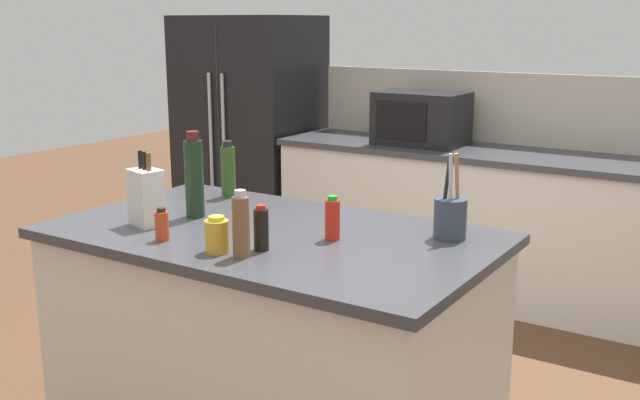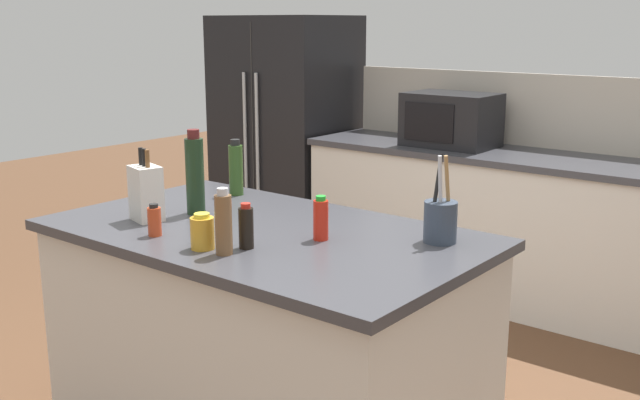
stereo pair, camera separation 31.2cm
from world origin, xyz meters
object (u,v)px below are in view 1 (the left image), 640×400
(wine_bottle, at_px, (194,177))
(soy_sauce_bottle, at_px, (261,229))
(pepper_grinder, at_px, (241,226))
(hot_sauce_bottle, at_px, (332,219))
(honey_jar, at_px, (217,235))
(knife_block, at_px, (147,197))
(spice_jar_paprika, at_px, (162,225))
(utensil_crock, at_px, (450,217))
(olive_oil_bottle, at_px, (228,171))
(microwave, at_px, (421,118))
(refrigerator, at_px, (250,135))

(wine_bottle, height_order, soy_sauce_bottle, wine_bottle)
(pepper_grinder, xyz_separation_m, soy_sauce_bottle, (0.01, 0.10, -0.03))
(hot_sauce_bottle, relative_size, honey_jar, 1.28)
(knife_block, bearing_deg, soy_sauce_bottle, 12.97)
(spice_jar_paprika, xyz_separation_m, pepper_grinder, (0.37, -0.00, 0.05))
(utensil_crock, bearing_deg, wine_bottle, -165.14)
(utensil_crock, height_order, wine_bottle, wine_bottle)
(wine_bottle, bearing_deg, olive_oil_bottle, 108.08)
(olive_oil_bottle, distance_m, pepper_grinder, 0.91)
(knife_block, height_order, utensil_crock, utensil_crock)
(microwave, height_order, pepper_grinder, microwave)
(microwave, height_order, olive_oil_bottle, microwave)
(wine_bottle, bearing_deg, honey_jar, -39.75)
(olive_oil_bottle, relative_size, pepper_grinder, 1.11)
(spice_jar_paprika, bearing_deg, utensil_crock, 34.02)
(knife_block, height_order, pepper_grinder, knife_block)
(spice_jar_paprika, bearing_deg, wine_bottle, 111.79)
(wine_bottle, bearing_deg, knife_block, -110.09)
(pepper_grinder, bearing_deg, utensil_crock, 49.36)
(utensil_crock, xyz_separation_m, soy_sauce_bottle, (-0.49, -0.49, -0.01))
(wine_bottle, bearing_deg, refrigerator, 123.16)
(knife_block, relative_size, hot_sauce_bottle, 1.77)
(refrigerator, height_order, microwave, refrigerator)
(microwave, distance_m, pepper_grinder, 2.57)
(refrigerator, xyz_separation_m, spice_jar_paprika, (1.59, -2.56, 0.12))
(microwave, bearing_deg, wine_bottle, -89.38)
(olive_oil_bottle, bearing_deg, soy_sauce_bottle, -42.90)
(refrigerator, relative_size, honey_jar, 13.77)
(microwave, xyz_separation_m, spice_jar_paprika, (0.15, -2.51, -0.11))
(microwave, xyz_separation_m, wine_bottle, (0.02, -2.19, -0.00))
(utensil_crock, xyz_separation_m, spice_jar_paprika, (-0.87, -0.59, -0.03))
(honey_jar, distance_m, soy_sauce_bottle, 0.15)
(refrigerator, height_order, honey_jar, refrigerator)
(olive_oil_bottle, bearing_deg, pepper_grinder, -47.88)
(olive_oil_bottle, relative_size, soy_sauce_bottle, 1.58)
(hot_sauce_bottle, distance_m, soy_sauce_bottle, 0.28)
(soy_sauce_bottle, bearing_deg, wine_bottle, 156.09)
(olive_oil_bottle, xyz_separation_m, honey_jar, (0.51, -0.68, -0.06))
(microwave, bearing_deg, honey_jar, -80.66)
(spice_jar_paprika, xyz_separation_m, honey_jar, (0.26, -0.00, 0.00))
(refrigerator, bearing_deg, hot_sauce_bottle, -46.49)
(spice_jar_paprika, distance_m, pepper_grinder, 0.37)
(utensil_crock, bearing_deg, pepper_grinder, -130.64)
(olive_oil_bottle, relative_size, hot_sauce_bottle, 1.56)
(spice_jar_paprika, bearing_deg, hot_sauce_bottle, 33.68)
(wine_bottle, height_order, pepper_grinder, wine_bottle)
(utensil_crock, xyz_separation_m, hot_sauce_bottle, (-0.35, -0.24, -0.01))
(utensil_crock, xyz_separation_m, olive_oil_bottle, (-1.11, 0.09, 0.04))
(microwave, bearing_deg, utensil_crock, -62.06)
(refrigerator, bearing_deg, pepper_grinder, -52.61)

